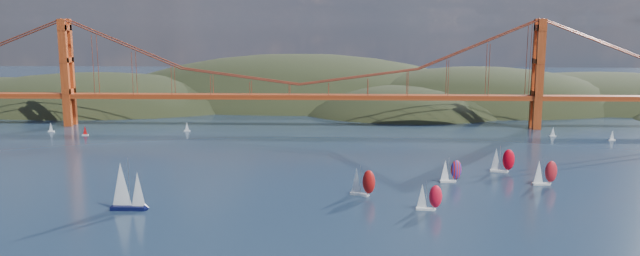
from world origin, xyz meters
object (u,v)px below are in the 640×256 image
(racer_1, at_px, (429,197))
(racer_3, at_px, (502,160))
(racer_2, at_px, (545,172))
(sloop_navy, at_px, (126,187))
(racer_rwb, at_px, (450,170))
(racer_0, at_px, (362,182))

(racer_1, bearing_deg, racer_3, 62.23)
(racer_2, relative_size, racer_3, 0.96)
(racer_1, xyz_separation_m, racer_2, (42.35, 29.71, 0.35))
(sloop_navy, bearing_deg, racer_3, 22.73)
(sloop_navy, distance_m, racer_rwb, 104.94)
(sloop_navy, distance_m, racer_2, 133.63)
(racer_1, distance_m, racer_3, 57.29)
(sloop_navy, bearing_deg, racer_1, 2.01)
(racer_0, height_order, racer_1, racer_0)
(racer_2, distance_m, racer_3, 19.97)
(racer_1, relative_size, racer_rwb, 0.99)
(racer_0, height_order, racer_3, racer_3)
(racer_3, bearing_deg, racer_rwb, -132.07)
(sloop_navy, height_order, racer_3, sloop_navy)
(racer_0, bearing_deg, racer_3, 60.14)
(racer_0, bearing_deg, sloop_navy, -138.02)
(racer_rwb, bearing_deg, racer_1, -118.48)
(racer_0, bearing_deg, racer_2, 41.66)
(racer_3, relative_size, racer_rwb, 1.13)
(sloop_navy, bearing_deg, racer_2, 14.19)
(racer_3, bearing_deg, racer_2, -48.20)
(racer_2, bearing_deg, racer_rwb, 171.08)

